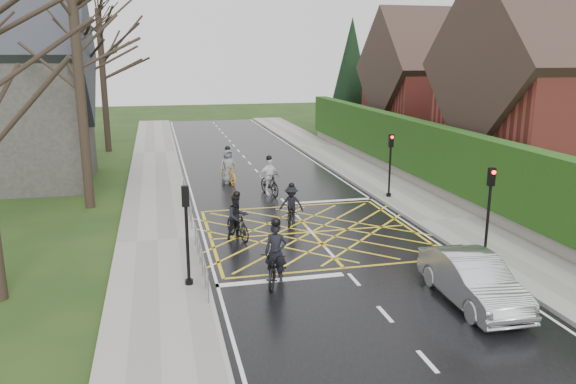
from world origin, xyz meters
name	(u,v)px	position (x,y,z in m)	size (l,w,h in m)	color
ground	(311,232)	(0.00, 0.00, 0.00)	(120.00, 120.00, 0.00)	black
road	(311,232)	(0.00, 0.00, 0.01)	(9.00, 80.00, 0.01)	black
sidewalk_right	(448,221)	(6.00, 0.00, 0.07)	(3.00, 80.00, 0.15)	gray
sidewalk_left	(158,242)	(-6.00, 0.00, 0.07)	(3.00, 80.00, 0.15)	gray
stone_wall	(422,182)	(7.75, 6.00, 0.35)	(0.50, 38.00, 0.70)	slate
hedge	(424,149)	(7.75, 6.00, 2.10)	(0.90, 38.00, 2.80)	#1C3B10
house_near	(572,99)	(14.75, 4.00, 4.73)	(11.80, 9.80, 11.30)	maroon
house_far	(438,90)	(14.75, 18.00, 4.36)	(9.80, 8.80, 10.30)	maroon
conifer	(351,77)	(10.75, 26.00, 4.99)	(4.60, 4.60, 10.00)	black
church	(4,93)	(-13.54, 12.00, 4.93)	(8.80, 7.80, 11.00)	#2D2B28
tree_near	(75,31)	(-9.00, 6.00, 7.91)	(9.24, 9.24, 11.44)	black
tree_mid	(74,23)	(-10.00, 14.00, 8.63)	(10.08, 10.08, 12.48)	black
tree_far	(101,50)	(-9.30, 22.00, 7.19)	(8.40, 8.40, 10.40)	black
railing_south	(201,252)	(-4.65, -3.50, 0.78)	(0.05, 5.04, 1.03)	slate
railing_north	(187,196)	(-4.65, 4.00, 0.79)	(0.05, 6.04, 1.03)	slate
traffic_light_ne	(390,166)	(5.10, 4.20, 1.66)	(0.24, 0.31, 3.21)	black
traffic_light_se	(488,212)	(5.10, -4.20, 1.66)	(0.24, 0.31, 3.21)	black
traffic_light_sw	(187,236)	(-5.10, -4.50, 1.66)	(0.24, 0.31, 3.21)	black
cyclist_rear	(276,262)	(-2.42, -4.63, 0.68)	(1.52, 2.27, 2.09)	black
cyclist_back	(237,221)	(-2.98, -0.10, 0.71)	(1.07, 1.95, 1.88)	black
cyclist_mid	(292,208)	(-0.46, 1.46, 0.63)	(1.23, 1.88, 1.73)	black
cyclist_front	(269,180)	(-0.41, 6.42, 0.75)	(1.17, 2.10, 2.02)	black
cyclist_lead	(228,170)	(-2.09, 9.51, 0.72)	(1.22, 2.25, 2.07)	orange
car	(473,280)	(2.70, -7.35, 0.70)	(1.49, 4.26, 1.40)	silver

